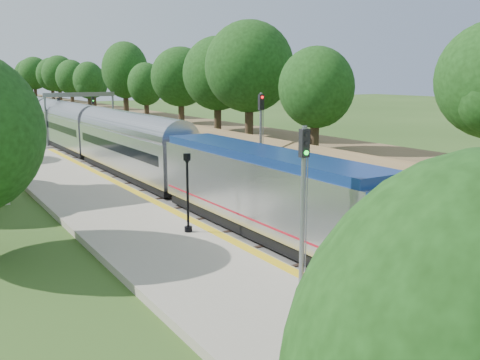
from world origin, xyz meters
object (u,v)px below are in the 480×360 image
lamppost_mid (450,299)px  signal_farside (261,131)px  train (32,118)px  signal_gantry (80,104)px  lamppost_far (188,197)px  signal_platform (303,189)px

lamppost_mid → signal_farside: size_ratio=0.66×
train → lamppost_mid: bearing=-92.6°
signal_gantry → lamppost_mid: 56.35m
lamppost_mid → lamppost_far: bearing=90.7°
train → lamppost_far: 56.81m
train → signal_farside: size_ratio=19.72×
lamppost_mid → lamppost_far: size_ratio=1.12×
signal_platform → signal_farside: signal_farside is taller
lamppost_far → signal_platform: (0.57, -8.54, 1.92)m
signal_platform → signal_farside: size_ratio=0.88×
signal_gantry → signal_platform: bearing=-96.2°
lamppost_far → signal_farside: (9.67, 7.74, 2.15)m
signal_farside → signal_platform: bearing=-119.2°
lamppost_mid → signal_farside: (9.49, 23.08, 1.93)m
lamppost_far → signal_platform: bearing=-86.2°
lamppost_far → signal_platform: size_ratio=0.67×
lamppost_mid → train: bearing=87.4°
signal_gantry → lamppost_mid: size_ratio=1.85×
lamppost_far → signal_farside: bearing=38.7°
lamppost_mid → lamppost_far: (-0.17, 15.33, -0.22)m
signal_gantry → lamppost_mid: bearing=-95.9°
signal_gantry → train: bearing=98.8°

